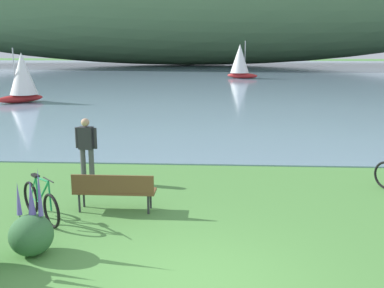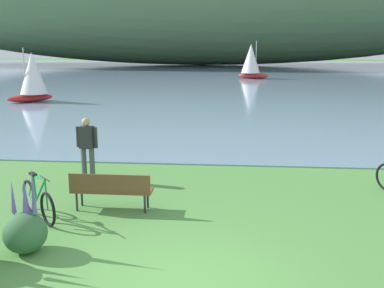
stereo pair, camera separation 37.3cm
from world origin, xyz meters
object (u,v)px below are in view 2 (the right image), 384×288
(park_bench_near_camera, at_px, (111,188))
(person_at_shoreline, at_px, (87,145))
(sailboat_toward_hillside, at_px, (251,61))
(bicycle_leaning_near_bench, at_px, (38,201))
(sailboat_nearest_to_shore, at_px, (32,77))

(park_bench_near_camera, distance_m, person_at_shoreline, 2.60)
(person_at_shoreline, bearing_deg, park_bench_near_camera, -61.09)
(park_bench_near_camera, bearing_deg, sailboat_toward_hillside, 83.24)
(bicycle_leaning_near_bench, bearing_deg, sailboat_nearest_to_shore, 114.12)
(bicycle_leaning_near_bench, distance_m, person_at_shoreline, 2.90)
(park_bench_near_camera, height_order, sailboat_nearest_to_shore, sailboat_nearest_to_shore)
(person_at_shoreline, distance_m, sailboat_toward_hillside, 36.22)
(park_bench_near_camera, relative_size, sailboat_toward_hillside, 0.48)
(person_at_shoreline, height_order, sailboat_toward_hillside, sailboat_toward_hillside)
(park_bench_near_camera, bearing_deg, bicycle_leaning_near_bench, -157.48)
(bicycle_leaning_near_bench, height_order, person_at_shoreline, person_at_shoreline)
(sailboat_toward_hillside, bearing_deg, bicycle_leaning_near_bench, -98.73)
(sailboat_nearest_to_shore, bearing_deg, bicycle_leaning_near_bench, -65.88)
(sailboat_toward_hillside, bearing_deg, person_at_shoreline, -99.13)
(person_at_shoreline, bearing_deg, bicycle_leaning_near_bench, -93.69)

